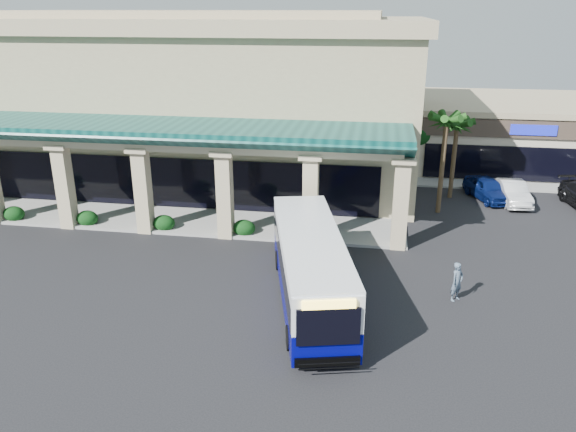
% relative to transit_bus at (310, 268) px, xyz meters
% --- Properties ---
extents(ground, '(110.00, 110.00, 0.00)m').
position_rel_transit_bus_xyz_m(ground, '(-2.27, 1.00, -1.48)').
color(ground, black).
extents(main_building, '(30.80, 14.80, 11.35)m').
position_rel_transit_bus_xyz_m(main_building, '(-10.27, 17.00, 4.19)').
color(main_building, tan).
rests_on(main_building, ground).
extents(arcade, '(30.00, 6.20, 5.70)m').
position_rel_transit_bus_xyz_m(arcade, '(-10.27, 7.80, 1.37)').
color(arcade, '#0A3C39').
rests_on(arcade, ground).
extents(strip_mall, '(22.50, 12.50, 4.90)m').
position_rel_transit_bus_xyz_m(strip_mall, '(15.73, 25.00, 0.97)').
color(strip_mall, beige).
rests_on(strip_mall, ground).
extents(palm_0, '(2.40, 2.40, 6.60)m').
position_rel_transit_bus_xyz_m(palm_0, '(6.23, 12.00, 1.82)').
color(palm_0, '#14390F').
rests_on(palm_0, ground).
extents(palm_1, '(2.40, 2.40, 5.80)m').
position_rel_transit_bus_xyz_m(palm_1, '(7.23, 15.00, 1.42)').
color(palm_1, '#14390F').
rests_on(palm_1, ground).
extents(broadleaf_tree, '(2.60, 2.60, 4.81)m').
position_rel_transit_bus_xyz_m(broadleaf_tree, '(5.23, 20.00, 0.92)').
color(broadleaf_tree, black).
rests_on(broadleaf_tree, ground).
extents(transit_bus, '(4.92, 10.89, 2.96)m').
position_rel_transit_bus_xyz_m(transit_bus, '(0.00, 0.00, 0.00)').
color(transit_bus, '#030474').
rests_on(transit_bus, ground).
extents(pedestrian, '(0.72, 0.73, 1.69)m').
position_rel_transit_bus_xyz_m(pedestrian, '(6.02, 1.04, -0.64)').
color(pedestrian, '#4E6073').
rests_on(pedestrian, ground).
extents(car_silver, '(2.99, 4.49, 1.42)m').
position_rel_transit_bus_xyz_m(car_silver, '(9.51, 14.97, -0.77)').
color(car_silver, navy).
rests_on(car_silver, ground).
extents(car_white, '(1.80, 4.30, 1.38)m').
position_rel_transit_bus_xyz_m(car_white, '(10.92, 14.49, -0.79)').
color(car_white, silver).
rests_on(car_white, ground).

